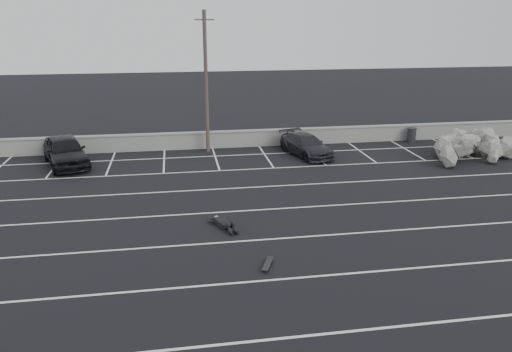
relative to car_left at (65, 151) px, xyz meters
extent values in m
plane|color=black|center=(10.39, -11.46, -0.84)|extent=(120.00, 120.00, 0.00)
cube|color=gray|center=(10.39, 2.54, -0.34)|extent=(50.00, 0.35, 1.00)
cube|color=gray|center=(10.39, 2.54, 0.18)|extent=(50.00, 0.45, 0.08)
cube|color=silver|center=(10.39, -17.46, -0.83)|extent=(36.00, 0.10, 0.01)
cube|color=silver|center=(10.39, -14.46, -0.83)|extent=(36.00, 0.10, 0.01)
cube|color=silver|center=(10.39, -11.46, -0.83)|extent=(36.00, 0.10, 0.01)
cube|color=silver|center=(10.39, -8.46, -0.83)|extent=(36.00, 0.10, 0.01)
cube|color=silver|center=(10.39, -5.46, -0.83)|extent=(36.00, 0.10, 0.01)
cube|color=silver|center=(10.39, -2.46, -0.83)|extent=(36.00, 0.10, 0.01)
cube|color=silver|center=(10.39, 0.54, -0.83)|extent=(36.00, 0.10, 0.01)
cube|color=silver|center=(-0.61, 0.04, -0.83)|extent=(0.10, 5.00, 0.01)
cube|color=silver|center=(2.39, 0.04, -0.83)|extent=(0.10, 5.00, 0.01)
cube|color=silver|center=(5.39, 0.04, -0.83)|extent=(0.10, 5.00, 0.01)
cube|color=silver|center=(8.39, 0.04, -0.83)|extent=(0.10, 5.00, 0.01)
cube|color=silver|center=(11.39, 0.04, -0.83)|extent=(0.10, 5.00, 0.01)
cube|color=silver|center=(14.39, 0.04, -0.83)|extent=(0.10, 5.00, 0.01)
cube|color=silver|center=(17.39, 0.04, -0.83)|extent=(0.10, 5.00, 0.01)
cube|color=silver|center=(20.39, 0.04, -0.83)|extent=(0.10, 5.00, 0.01)
cube|color=silver|center=(23.39, 0.04, -0.83)|extent=(0.10, 5.00, 0.01)
imported|color=black|center=(0.00, 0.00, 0.00)|extent=(3.52, 5.29, 1.67)
imported|color=black|center=(13.81, -0.16, -0.21)|extent=(2.89, 4.64, 1.25)
cylinder|color=#4C4238|center=(8.07, 1.74, 3.34)|extent=(0.22, 0.22, 8.36)
cube|color=#4C4238|center=(8.07, 1.74, 6.96)|extent=(1.11, 0.07, 0.07)
cylinder|color=#232326|center=(21.59, 1.94, -0.39)|extent=(0.72, 0.72, 0.90)
cylinder|color=#232326|center=(21.59, 1.94, 0.08)|extent=(0.80, 0.80, 0.05)
cube|color=black|center=(8.94, -13.56, -0.75)|extent=(0.52, 0.84, 0.02)
cube|color=#232326|center=(9.05, -13.31, -0.78)|extent=(0.18, 0.11, 0.04)
cube|color=#232326|center=(8.84, -13.81, -0.78)|extent=(0.18, 0.11, 0.04)
cylinder|color=black|center=(8.96, -13.27, -0.81)|extent=(0.05, 0.07, 0.06)
cylinder|color=black|center=(9.14, -13.35, -0.81)|extent=(0.05, 0.07, 0.06)
cylinder|color=black|center=(8.75, -13.78, -0.81)|extent=(0.05, 0.07, 0.06)
cylinder|color=black|center=(8.93, -13.85, -0.81)|extent=(0.05, 0.07, 0.06)
camera|label=1|loc=(6.14, -28.26, 7.17)|focal=35.00mm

